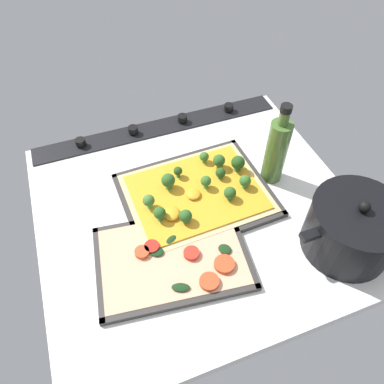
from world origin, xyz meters
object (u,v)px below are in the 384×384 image
Objects in this scene: broccoli_pizza at (197,191)px; veggie_pizza_back at (174,258)px; oil_bottle at (276,150)px; baking_tray_front at (196,196)px; cooking_pot at (352,228)px; baking_tray_back at (172,259)px.

broccoli_pizza is 18.87cm from veggie_pizza_back.
oil_bottle reaches higher than broccoli_pizza.
oil_bottle is (-20.53, 0.47, 8.99)cm from baking_tray_front.
oil_bottle is at bearing 178.68° from baking_tray_front.
baking_tray_front is at bearing 14.50° from broccoli_pizza.
baking_tray_front is at bearing -1.32° from oil_bottle.
baking_tray_front is 1.39× the size of cooking_pot.
oil_bottle is (5.28, -24.15, 3.02)cm from cooking_pot.
baking_tray_back is at bearing 52.38° from broccoli_pizza.
baking_tray_front is 1.03× the size of baking_tray_back.
broccoli_pizza is 35.78cm from cooking_pot.
baking_tray_front is 22.42cm from oil_bottle.
baking_tray_front and baking_tray_back have the same top height.
broccoli_pizza is at bearing -125.99° from veggie_pizza_back.
baking_tray_back is (11.48, 14.90, -1.45)cm from broccoli_pizza.
veggie_pizza_back is 38.13cm from cooking_pot.
cooking_pot is 1.17× the size of oil_bottle.
cooking_pot is (-36.97, 9.80, 5.96)cm from baking_tray_back.
cooking_pot is at bearing 165.15° from baking_tray_back.
broccoli_pizza is at bearing -44.10° from cooking_pot.
broccoli_pizza is 0.96× the size of baking_tray_back.
broccoli_pizza is 1.29× the size of cooking_pot.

